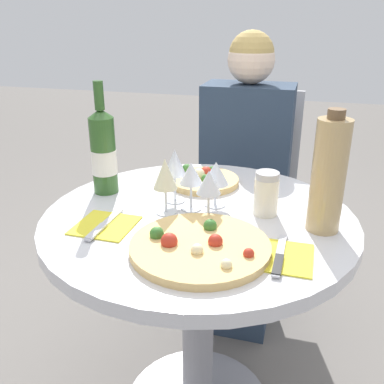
{
  "coord_description": "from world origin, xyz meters",
  "views": [
    {
      "loc": [
        0.27,
        -1.05,
        1.25
      ],
      "look_at": [
        0.0,
        -0.08,
        0.84
      ],
      "focal_mm": 40.0,
      "sensor_mm": 36.0,
      "label": 1
    }
  ],
  "objects_px": {
    "chair_behind_diner": "(246,199)",
    "seated_diner": "(242,196)",
    "pizza_large": "(199,246)",
    "tall_carafe": "(329,176)",
    "dining_table": "(198,269)",
    "wine_bottle": "(103,152)"
  },
  "relations": [
    {
      "from": "tall_carafe",
      "to": "dining_table",
      "type": "bearing_deg",
      "value": 179.22
    },
    {
      "from": "wine_bottle",
      "to": "tall_carafe",
      "type": "xyz_separation_m",
      "value": [
        0.65,
        -0.09,
        0.02
      ]
    },
    {
      "from": "chair_behind_diner",
      "to": "wine_bottle",
      "type": "height_order",
      "value": "wine_bottle"
    },
    {
      "from": "chair_behind_diner",
      "to": "tall_carafe",
      "type": "relative_size",
      "value": 3.02
    },
    {
      "from": "dining_table",
      "to": "tall_carafe",
      "type": "bearing_deg",
      "value": -0.78
    },
    {
      "from": "seated_diner",
      "to": "tall_carafe",
      "type": "xyz_separation_m",
      "value": [
        0.31,
        -0.63,
        0.35
      ]
    },
    {
      "from": "pizza_large",
      "to": "seated_diner",
      "type": "bearing_deg",
      "value": 91.9
    },
    {
      "from": "dining_table",
      "to": "wine_bottle",
      "type": "bearing_deg",
      "value": 165.56
    },
    {
      "from": "chair_behind_diner",
      "to": "wine_bottle",
      "type": "bearing_deg",
      "value": 63.31
    },
    {
      "from": "seated_diner",
      "to": "pizza_large",
      "type": "bearing_deg",
      "value": 91.9
    },
    {
      "from": "wine_bottle",
      "to": "pizza_large",
      "type": "bearing_deg",
      "value": -36.34
    },
    {
      "from": "chair_behind_diner",
      "to": "seated_diner",
      "type": "distance_m",
      "value": 0.17
    },
    {
      "from": "pizza_large",
      "to": "tall_carafe",
      "type": "relative_size",
      "value": 1.06
    },
    {
      "from": "pizza_large",
      "to": "wine_bottle",
      "type": "bearing_deg",
      "value": 143.66
    },
    {
      "from": "wine_bottle",
      "to": "tall_carafe",
      "type": "relative_size",
      "value": 1.09
    },
    {
      "from": "seated_diner",
      "to": "pizza_large",
      "type": "distance_m",
      "value": 0.84
    },
    {
      "from": "seated_diner",
      "to": "wine_bottle",
      "type": "height_order",
      "value": "seated_diner"
    },
    {
      "from": "wine_bottle",
      "to": "chair_behind_diner",
      "type": "bearing_deg",
      "value": 63.31
    },
    {
      "from": "chair_behind_diner",
      "to": "seated_diner",
      "type": "relative_size",
      "value": 0.79
    },
    {
      "from": "pizza_large",
      "to": "tall_carafe",
      "type": "height_order",
      "value": "tall_carafe"
    },
    {
      "from": "dining_table",
      "to": "pizza_large",
      "type": "relative_size",
      "value": 2.61
    },
    {
      "from": "chair_behind_diner",
      "to": "wine_bottle",
      "type": "relative_size",
      "value": 2.77
    }
  ]
}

